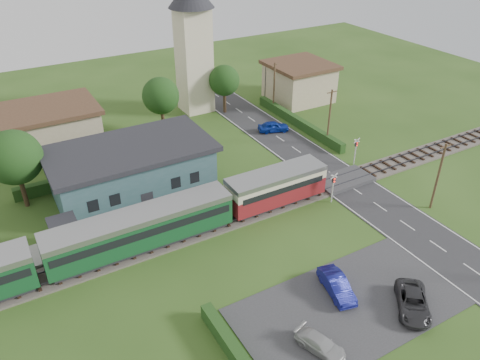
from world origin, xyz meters
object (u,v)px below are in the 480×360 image
equipment_hut (65,233)px  pedestrian_near (231,187)px  car_park_silver (320,344)px  house_west (52,128)px  car_on_road (273,127)px  church_tower (193,37)px  station_building (132,170)px  crossing_signal_far (356,147)px  house_east (299,81)px  pedestrian_far (100,227)px  train (104,240)px  car_park_blue (337,285)px  car_park_dark (413,302)px  crossing_signal_near (333,184)px

equipment_hut → pedestrian_near: (16.02, -0.04, -0.36)m
car_park_silver → house_west: bearing=85.1°
car_on_road → car_park_silver: size_ratio=1.09×
church_tower → car_on_road: 16.08m
station_building → car_park_silver: (4.24, -25.03, -2.08)m
crossing_signal_far → pedestrian_near: 15.62m
house_east → crossing_signal_far: size_ratio=2.69×
station_building → crossing_signal_far: 24.51m
pedestrian_far → train: bearing=161.3°
equipment_hut → car_park_blue: (16.66, -15.59, -0.98)m
house_east → car_park_dark: bearing=-114.6°
car_park_dark → pedestrian_far: pedestrian_far is taller
train → house_east: 41.76m
church_tower → car_on_road: size_ratio=4.43×
train → car_park_silver: train is taller
station_building → house_east: (30.00, 13.01, 0.10)m
equipment_hut → crossing_signal_far: size_ratio=0.78×
house_west → house_east: bearing=-1.6°
car_on_road → car_park_dark: bearing=-175.7°
car_park_silver → pedestrian_far: 21.33m
house_west → house_east: 35.01m
house_west → crossing_signal_near: house_west is taller
equipment_hut → car_park_blue: bearing=-43.1°
car_park_dark → pedestrian_near: 20.14m
house_east → car_park_dark: (-17.62, -38.50, -2.07)m
crossing_signal_near → car_park_silver: crossing_signal_near is taller
church_tower → house_west: size_ratio=1.63×
crossing_signal_far → car_park_blue: 21.07m
house_east → crossing_signal_far: (-6.40, -19.61, -0.66)m
church_tower → crossing_signal_far: size_ratio=5.37×
station_building → house_east: bearing=23.4°
crossing_signal_near → train: bearing=173.7°
house_west → crossing_signal_far: house_west is taller
equipment_hut → car_park_silver: (12.24, -19.24, -1.14)m
house_east → station_building: bearing=-156.6°
pedestrian_near → crossing_signal_far: bearing=-168.1°
station_building → train: station_building is taller
car_park_blue → pedestrian_near: pedestrian_near is taller
station_building → pedestrian_far: size_ratio=8.94×
church_tower → pedestrian_far: size_ratio=9.83×
house_west → crossing_signal_near: size_ratio=3.30×
crossing_signal_near → house_east: bearing=60.9°
equipment_hut → crossing_signal_far: (31.60, -0.81, 0.39)m
crossing_signal_near → pedestrian_far: (-21.47, 5.55, -0.80)m
equipment_hut → church_tower: 33.48m
crossing_signal_far → car_park_silver: bearing=-136.4°
car_park_dark → house_east: bearing=105.0°
house_east → church_tower: bearing=165.1°
station_building → house_east: 32.70m
house_west → pedestrian_far: (-0.07, -19.86, -1.45)m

